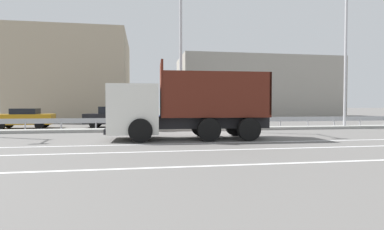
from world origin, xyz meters
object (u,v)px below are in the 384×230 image
(median_road_sign, at_px, (143,112))
(street_lamp_2, at_px, (347,43))
(street_lamp_1, at_px, (181,52))
(parked_car_1, at_px, (24,118))
(dump_truck, at_px, (169,111))
(parked_car_3, at_px, (178,118))
(parked_car_2, at_px, (114,117))

(median_road_sign, height_order, street_lamp_2, street_lamp_2)
(street_lamp_1, bearing_deg, street_lamp_2, 0.48)
(street_lamp_2, height_order, parked_car_1, street_lamp_2)
(street_lamp_2, bearing_deg, dump_truck, -160.23)
(parked_car_1, bearing_deg, dump_truck, -135.91)
(parked_car_1, relative_size, parked_car_3, 0.99)
(street_lamp_2, height_order, parked_car_2, street_lamp_2)
(dump_truck, xyz_separation_m, parked_car_3, (1.38, 8.21, -0.65))
(street_lamp_1, bearing_deg, dump_truck, -104.63)
(dump_truck, relative_size, parked_car_1, 1.93)
(median_road_sign, bearing_deg, parked_car_3, 54.34)
(parked_car_3, bearing_deg, street_lamp_2, -112.46)
(parked_car_2, bearing_deg, parked_car_3, 89.26)
(dump_truck, height_order, street_lamp_1, street_lamp_1)
(parked_car_2, xyz_separation_m, parked_car_3, (4.70, -0.16, -0.09))
(parked_car_1, xyz_separation_m, parked_car_2, (6.01, 0.22, 0.04))
(street_lamp_1, relative_size, parked_car_3, 2.21)
(dump_truck, relative_size, median_road_sign, 3.38)
(dump_truck, relative_size, street_lamp_1, 0.87)
(dump_truck, distance_m, median_road_sign, 4.78)
(median_road_sign, height_order, parked_car_2, median_road_sign)
(parked_car_2, height_order, parked_car_3, parked_car_2)
(street_lamp_1, height_order, parked_car_2, street_lamp_1)
(parked_car_1, bearing_deg, parked_car_3, -94.41)
(parked_car_3, bearing_deg, parked_car_1, 85.72)
(parked_car_2, bearing_deg, street_lamp_2, 77.83)
(parked_car_1, distance_m, parked_car_2, 6.01)
(median_road_sign, bearing_deg, dump_truck, -75.54)
(street_lamp_2, height_order, parked_car_3, street_lamp_2)
(parked_car_1, height_order, parked_car_2, parked_car_2)
(median_road_sign, relative_size, parked_car_3, 0.57)
(street_lamp_1, bearing_deg, parked_car_3, 86.71)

